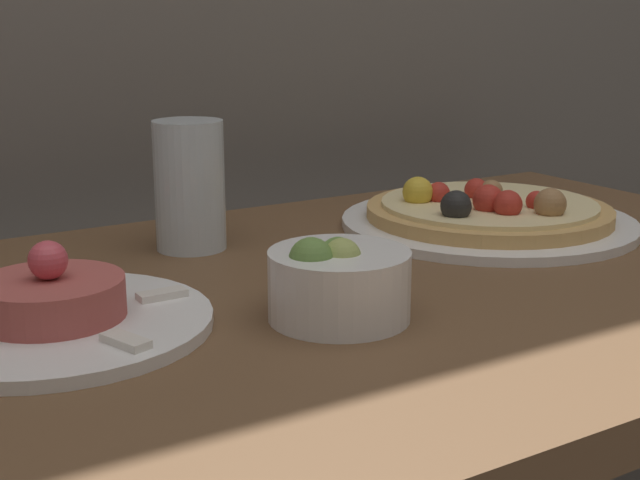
{
  "coord_description": "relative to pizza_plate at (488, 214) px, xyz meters",
  "views": [
    {
      "loc": [
        -0.38,
        -0.31,
        1.01
      ],
      "look_at": [
        0.02,
        0.33,
        0.81
      ],
      "focal_mm": 50.0,
      "sensor_mm": 36.0,
      "label": 1
    }
  ],
  "objects": [
    {
      "name": "dining_table",
      "position": [
        -0.29,
        -0.09,
        -0.14
      ],
      "size": [
        1.17,
        0.64,
        0.77
      ],
      "color": "brown",
      "rests_on": "ground_plane"
    },
    {
      "name": "drinking_glass",
      "position": [
        -0.32,
        0.09,
        0.05
      ],
      "size": [
        0.07,
        0.07,
        0.13
      ],
      "color": "silver",
      "rests_on": "dining_table"
    },
    {
      "name": "tartare_plate",
      "position": [
        -0.51,
        -0.07,
        -0.0
      ],
      "size": [
        0.24,
        0.24,
        0.07
      ],
      "color": "white",
      "rests_on": "dining_table"
    },
    {
      "name": "pizza_plate",
      "position": [
        0.0,
        0.0,
        0.0
      ],
      "size": [
        0.33,
        0.33,
        0.06
      ],
      "color": "white",
      "rests_on": "dining_table"
    },
    {
      "name": "small_bowl",
      "position": [
        -0.31,
        -0.17,
        0.02
      ],
      "size": [
        0.11,
        0.11,
        0.07
      ],
      "color": "white",
      "rests_on": "dining_table"
    }
  ]
}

